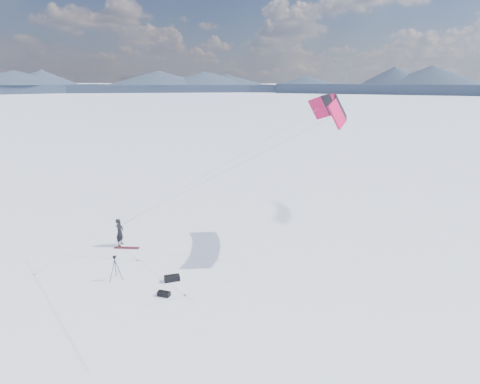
% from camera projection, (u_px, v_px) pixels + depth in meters
% --- Properties ---
extents(ground, '(1800.00, 1800.00, 0.00)m').
position_uv_depth(ground, '(119.00, 277.00, 22.48)').
color(ground, white).
extents(horizon_hills, '(704.47, 706.88, 9.32)m').
position_uv_depth(horizon_hills, '(113.00, 210.00, 21.41)').
color(horizon_hills, black).
rests_on(horizon_hills, ground).
extents(snow_tracks, '(14.76, 10.25, 0.01)m').
position_uv_depth(snow_tracks, '(105.00, 278.00, 22.28)').
color(snow_tracks, silver).
rests_on(snow_tracks, ground).
extents(snowkiter, '(0.48, 0.70, 1.86)m').
position_uv_depth(snowkiter, '(121.00, 245.00, 26.73)').
color(snowkiter, black).
rests_on(snowkiter, ground).
extents(snowboard, '(1.68, 0.54, 0.04)m').
position_uv_depth(snowboard, '(127.00, 248.00, 26.25)').
color(snowboard, maroon).
rests_on(snowboard, ground).
extents(tripod, '(0.64, 0.73, 1.43)m').
position_uv_depth(tripod, '(115.00, 264.00, 21.91)').
color(tripod, black).
rests_on(tripod, ground).
extents(gear_bag_a, '(0.92, 0.76, 0.37)m').
position_uv_depth(gear_bag_a, '(172.00, 278.00, 21.96)').
color(gear_bag_a, black).
rests_on(gear_bag_a, ground).
extents(gear_bag_b, '(0.67, 0.37, 0.29)m').
position_uv_depth(gear_bag_b, '(164.00, 294.00, 20.44)').
color(gear_bag_b, black).
rests_on(gear_bag_b, ground).
extents(power_kite, '(14.40, 6.00, 8.49)m').
position_uv_depth(power_kite, '(331.00, 109.00, 24.57)').
color(power_kite, '#C50E44').
rests_on(power_kite, ground).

